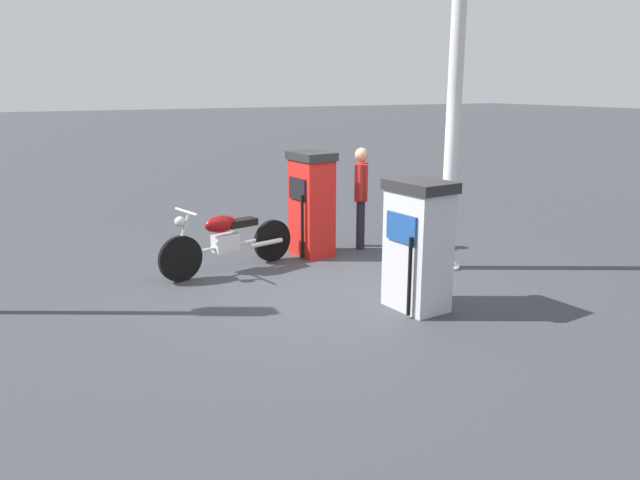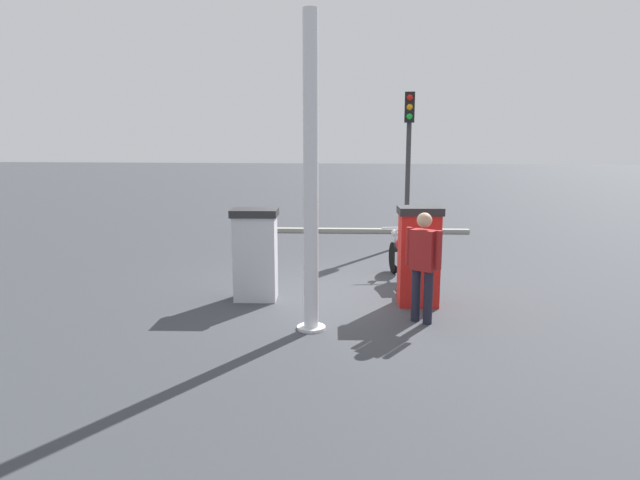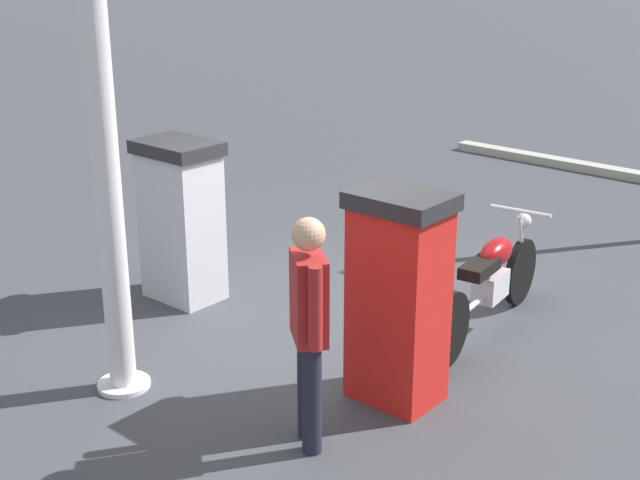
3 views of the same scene
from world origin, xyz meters
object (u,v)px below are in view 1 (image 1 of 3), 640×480
(canopy_support_pole, at_px, (453,123))
(fuel_pump_near, at_px, (311,203))
(motorcycle_near_pump, at_px, (227,239))
(attendant_person, at_px, (361,191))
(fuel_pump_far, at_px, (418,245))

(canopy_support_pole, bearing_deg, fuel_pump_near, -48.27)
(motorcycle_near_pump, height_order, attendant_person, attendant_person)
(fuel_pump_near, bearing_deg, motorcycle_near_pump, 8.04)
(fuel_pump_near, height_order, fuel_pump_far, fuel_pump_near)
(motorcycle_near_pump, bearing_deg, canopy_support_pole, 154.61)
(fuel_pump_near, distance_m, motorcycle_near_pump, 1.49)
(attendant_person, height_order, canopy_support_pole, canopy_support_pole)
(fuel_pump_near, relative_size, attendant_person, 0.99)
(fuel_pump_near, relative_size, motorcycle_near_pump, 0.76)
(motorcycle_near_pump, distance_m, canopy_support_pole, 3.49)
(fuel_pump_near, height_order, canopy_support_pole, canopy_support_pole)
(fuel_pump_near, distance_m, fuel_pump_far, 2.65)
(fuel_pump_far, bearing_deg, motorcycle_near_pump, -59.50)
(attendant_person, bearing_deg, motorcycle_near_pump, 5.19)
(motorcycle_near_pump, bearing_deg, fuel_pump_near, -171.96)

